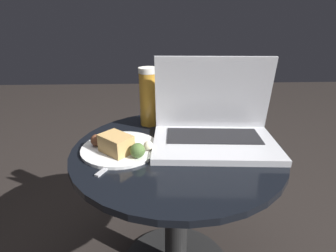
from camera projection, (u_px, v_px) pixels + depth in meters
table at (177, 194)px, 0.84m from camera, size 0.61×0.61×0.51m
laptop at (214, 126)px, 0.78m from camera, size 0.37×0.26×0.25m
beer_glass at (149, 97)px, 0.90m from camera, size 0.07×0.07×0.20m
snack_plate at (119, 146)px, 0.74m from camera, size 0.22×0.22×0.06m
fork at (119, 158)px, 0.70m from camera, size 0.09×0.15×0.00m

